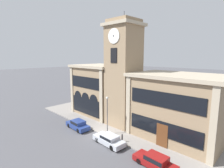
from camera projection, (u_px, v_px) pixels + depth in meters
ground_plane at (100, 134)px, 25.82m from camera, size 300.00×300.00×0.00m
sidewalk_kerb at (127, 122)px, 30.30m from camera, size 36.50×12.73×0.15m
clock_tower at (123, 74)px, 28.12m from camera, size 5.20×5.20×18.21m
town_hall_left_wing at (101, 89)px, 34.86m from camera, size 10.18×8.49×9.72m
town_hall_right_wing at (177, 106)px, 24.10m from camera, size 12.40×8.49×9.05m
parked_car_near at (78, 124)px, 27.60m from camera, size 4.48×1.93×1.41m
parked_car_mid at (109, 139)px, 22.76m from camera, size 4.65×1.98×1.32m
parked_car_far at (155, 161)px, 18.05m from camera, size 4.70×1.89×1.37m
street_lamp at (107, 110)px, 25.10m from camera, size 0.36×0.36×5.57m
bollard at (122, 138)px, 23.18m from camera, size 0.18×0.18×1.06m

